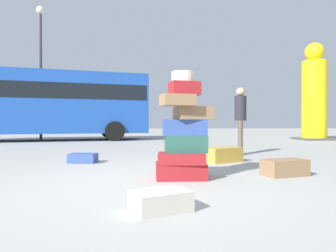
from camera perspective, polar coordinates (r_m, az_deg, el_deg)
ground_plane at (r=4.11m, az=-2.44°, el=-10.94°), size 80.00×80.00×0.00m
suitcase_tower at (r=4.37m, az=3.05°, el=-2.03°), size 0.85×0.66×1.57m
suitcase_cream_foreground_near at (r=2.84m, az=-1.44°, el=-14.25°), size 0.62×0.52×0.19m
suitcase_brown_behind_tower at (r=4.98m, az=21.63°, el=-7.47°), size 0.74×0.50×0.25m
suitcase_navy_left_side at (r=6.38m, az=-16.10°, el=-5.98°), size 0.59×0.46×0.19m
suitcase_tan_white_trunk at (r=6.35m, az=10.68°, el=-5.47°), size 0.84×0.66×0.31m
person_bearded_onlooker at (r=7.85m, az=13.84°, el=2.18°), size 0.30×0.33×1.74m
yellow_dummy_statue at (r=16.12m, az=26.43°, el=5.13°), size 1.61×1.61×4.73m
parked_bus at (r=14.92m, az=-22.20°, el=4.42°), size 9.39×4.15×3.15m
lamp_post at (r=15.11m, az=-23.42°, el=12.78°), size 0.36×0.36×6.18m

